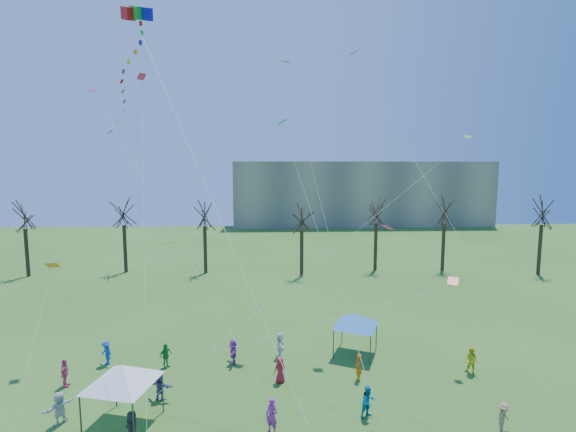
{
  "coord_description": "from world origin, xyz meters",
  "views": [
    {
      "loc": [
        0.15,
        -13.96,
        13.2
      ],
      "look_at": [
        1.01,
        5.0,
        11.0
      ],
      "focal_mm": 25.0,
      "sensor_mm": 36.0,
      "label": 1
    }
  ],
  "objects_px": {
    "big_box_kite": "(132,80)",
    "canopy_tent_blue": "(356,320)",
    "distant_building": "(360,193)",
    "canopy_tent_white": "(122,374)"
  },
  "relations": [
    {
      "from": "big_box_kite",
      "to": "canopy_tent_blue",
      "type": "height_order",
      "value": "big_box_kite"
    },
    {
      "from": "distant_building",
      "to": "big_box_kite",
      "type": "xyz_separation_m",
      "value": [
        -29.11,
        -73.79,
        10.43
      ]
    },
    {
      "from": "canopy_tent_blue",
      "to": "canopy_tent_white",
      "type": "bearing_deg",
      "value": -151.28
    },
    {
      "from": "distant_building",
      "to": "canopy_tent_blue",
      "type": "relative_size",
      "value": 16.56
    },
    {
      "from": "canopy_tent_white",
      "to": "canopy_tent_blue",
      "type": "distance_m",
      "value": 15.62
    },
    {
      "from": "big_box_kite",
      "to": "canopy_tent_blue",
      "type": "distance_m",
      "value": 21.03
    },
    {
      "from": "big_box_kite",
      "to": "canopy_tent_white",
      "type": "bearing_deg",
      "value": -98.13
    },
    {
      "from": "canopy_tent_white",
      "to": "canopy_tent_blue",
      "type": "xyz_separation_m",
      "value": [
        13.7,
        7.5,
        -0.26
      ]
    },
    {
      "from": "distant_building",
      "to": "canopy_tent_white",
      "type": "distance_m",
      "value": 81.79
    },
    {
      "from": "canopy_tent_white",
      "to": "canopy_tent_blue",
      "type": "relative_size",
      "value": 1.17
    }
  ]
}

